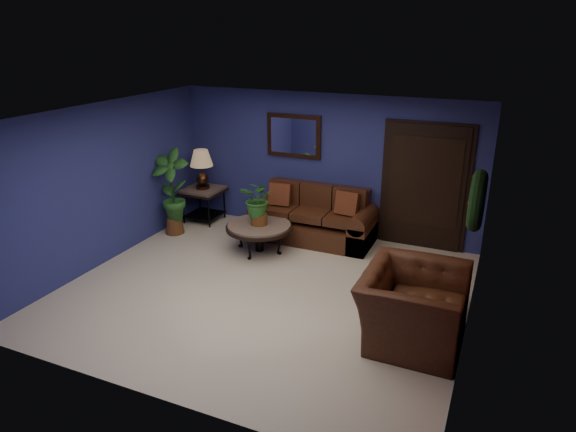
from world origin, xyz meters
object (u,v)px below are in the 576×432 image
at_px(armchair, 413,306).
at_px(table_lamp, 202,165).
at_px(coffee_table, 259,227).
at_px(end_table, 203,196).
at_px(side_chair, 326,211).
at_px(sofa, 314,221).

bearing_deg(armchair, table_lamp, 61.77).
xyz_separation_m(coffee_table, armchair, (2.83, -1.58, 0.02)).
bearing_deg(end_table, armchair, -28.71).
distance_m(table_lamp, side_chair, 2.53).
relative_size(coffee_table, armchair, 0.83).
height_order(coffee_table, armchair, armchair).
xyz_separation_m(sofa, end_table, (-2.26, -0.03, 0.19)).
height_order(sofa, armchair, sofa).
bearing_deg(coffee_table, table_lamp, 152.14).
relative_size(coffee_table, side_chair, 1.21).
distance_m(side_chair, armchair, 3.20).
xyz_separation_m(end_table, table_lamp, (-0.00, 0.00, 0.62)).
bearing_deg(side_chair, table_lamp, -172.21).
bearing_deg(side_chair, armchair, -45.27).
bearing_deg(armchair, end_table, 61.77).
distance_m(table_lamp, armchair, 5.12).
height_order(sofa, coffee_table, sofa).
height_order(coffee_table, end_table, end_table).
relative_size(coffee_table, end_table, 1.55).
bearing_deg(coffee_table, end_table, 152.14).
xyz_separation_m(side_chair, armchair, (1.99, -2.50, -0.08)).
bearing_deg(coffee_table, armchair, -29.19).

